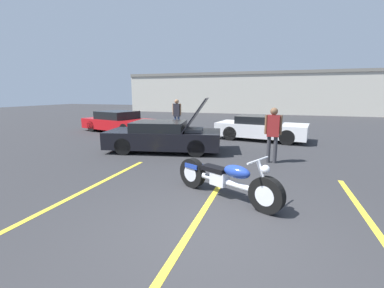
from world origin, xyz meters
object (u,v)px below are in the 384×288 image
Objects in this scene: motorcycle at (225,179)px; show_car_hood_open at (164,136)px; spectator_near_motorcycle at (273,130)px; spectator_by_show_car at (177,112)px; parked_car_left_row at (119,122)px; parked_car_right_row at (261,128)px.

show_car_hood_open reaches higher than motorcycle.
spectator_near_motorcycle is 0.94× the size of spectator_by_show_car.
parked_car_left_row is at bearing -165.81° from spectator_by_show_car.
show_car_hood_open is 2.43× the size of spectator_by_show_car.
spectator_near_motorcycle is at bearing -73.22° from parked_car_right_row.
parked_car_right_row is at bearing -12.37° from spectator_by_show_car.
spectator_near_motorcycle is at bearing 101.37° from motorcycle.
spectator_near_motorcycle reaches higher than motorcycle.
motorcycle is at bearing -83.51° from parked_car_right_row.
motorcycle is at bearing -62.47° from spectator_by_show_car.
show_car_hood_open is 1.05× the size of parked_car_right_row.
spectator_by_show_car reaches higher than parked_car_right_row.
spectator_by_show_car reaches higher than spectator_near_motorcycle.
parked_car_left_row is at bearing 152.91° from spectator_near_motorcycle.
parked_car_right_row is at bearing 114.21° from motorcycle.
parked_car_right_row is at bearing 13.24° from parked_car_left_row.
motorcycle is at bearing -104.84° from spectator_near_motorcycle.
motorcycle is 4.82m from show_car_hood_open.
show_car_hood_open is (-3.05, 3.73, 0.16)m from motorcycle.
motorcycle is at bearing -30.19° from parked_car_left_row.
spectator_by_show_car is at bearing 135.48° from spectator_near_motorcycle.
motorcycle is 0.56× the size of parked_car_right_row.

